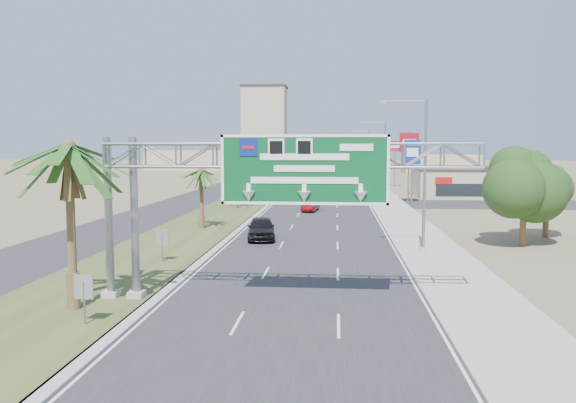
# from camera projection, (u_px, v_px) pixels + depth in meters

# --- Properties ---
(road) EXTENTS (12.00, 300.00, 0.02)m
(road) POSITION_uv_depth(u_px,v_px,m) (328.00, 179.00, 124.21)
(road) COLOR #28282B
(road) RESTS_ON ground
(sidewalk_right) EXTENTS (4.00, 300.00, 0.10)m
(sidewalk_right) POSITION_uv_depth(u_px,v_px,m) (366.00, 179.00, 123.48)
(sidewalk_right) COLOR #9E9B93
(sidewalk_right) RESTS_ON ground
(median_grass) EXTENTS (7.00, 300.00, 0.12)m
(median_grass) POSITION_uv_depth(u_px,v_px,m) (283.00, 179.00, 125.06)
(median_grass) COLOR #384D22
(median_grass) RESTS_ON ground
(opposing_road) EXTENTS (8.00, 300.00, 0.02)m
(opposing_road) POSITION_uv_depth(u_px,v_px,m) (252.00, 179.00, 125.66)
(opposing_road) COLOR #28282B
(opposing_road) RESTS_ON ground
(sign_gantry) EXTENTS (16.75, 1.24, 7.50)m
(sign_gantry) POSITION_uv_depth(u_px,v_px,m) (269.00, 168.00, 24.47)
(sign_gantry) COLOR gray
(sign_gantry) RESTS_ON ground
(palm_near) EXTENTS (5.70, 5.70, 8.35)m
(palm_near) POSITION_uv_depth(u_px,v_px,m) (68.00, 148.00, 23.18)
(palm_near) COLOR brown
(palm_near) RESTS_ON ground
(palm_row_b) EXTENTS (3.99, 3.99, 5.95)m
(palm_row_b) POSITION_uv_depth(u_px,v_px,m) (201.00, 172.00, 47.20)
(palm_row_b) COLOR brown
(palm_row_b) RESTS_ON ground
(palm_row_c) EXTENTS (3.99, 3.99, 6.75)m
(palm_row_c) POSITION_uv_depth(u_px,v_px,m) (235.00, 159.00, 62.99)
(palm_row_c) COLOR brown
(palm_row_c) RESTS_ON ground
(palm_row_d) EXTENTS (3.99, 3.99, 5.45)m
(palm_row_d) POSITION_uv_depth(u_px,v_px,m) (257.00, 165.00, 80.96)
(palm_row_d) COLOR brown
(palm_row_d) RESTS_ON ground
(palm_row_e) EXTENTS (3.99, 3.99, 6.15)m
(palm_row_e) POSITION_uv_depth(u_px,v_px,m) (272.00, 158.00, 99.74)
(palm_row_e) COLOR brown
(palm_row_e) RESTS_ON ground
(palm_row_f) EXTENTS (3.99, 3.99, 5.75)m
(palm_row_f) POSITION_uv_depth(u_px,v_px,m) (285.00, 158.00, 124.57)
(palm_row_f) COLOR brown
(palm_row_f) RESTS_ON ground
(streetlight_near) EXTENTS (3.27, 0.44, 10.00)m
(streetlight_near) POSITION_uv_depth(u_px,v_px,m) (421.00, 183.00, 35.86)
(streetlight_near) COLOR gray
(streetlight_near) RESTS_ON ground
(streetlight_mid) EXTENTS (3.27, 0.44, 10.00)m
(streetlight_mid) POSITION_uv_depth(u_px,v_px,m) (383.00, 167.00, 65.61)
(streetlight_mid) COLOR gray
(streetlight_mid) RESTS_ON ground
(streetlight_far) EXTENTS (3.27, 0.44, 10.00)m
(streetlight_far) POSITION_uv_depth(u_px,v_px,m) (367.00, 160.00, 101.32)
(streetlight_far) COLOR gray
(streetlight_far) RESTS_ON ground
(signal_mast) EXTENTS (10.28, 0.71, 8.00)m
(signal_mast) POSITION_uv_depth(u_px,v_px,m) (358.00, 161.00, 85.59)
(signal_mast) COLOR gray
(signal_mast) RESTS_ON ground
(store_building) EXTENTS (18.00, 10.00, 4.00)m
(store_building) POSITION_uv_depth(u_px,v_px,m) (480.00, 183.00, 78.50)
(store_building) COLOR tan
(store_building) RESTS_ON ground
(oak_near) EXTENTS (4.50, 4.50, 6.80)m
(oak_near) POSITION_uv_depth(u_px,v_px,m) (525.00, 182.00, 39.19)
(oak_near) COLOR brown
(oak_near) RESTS_ON ground
(oak_far) EXTENTS (3.50, 3.50, 5.60)m
(oak_far) POSITION_uv_depth(u_px,v_px,m) (547.00, 188.00, 42.97)
(oak_far) COLOR brown
(oak_far) RESTS_ON ground
(median_signback_a) EXTENTS (0.75, 0.08, 2.08)m
(median_signback_a) POSITION_uv_depth(u_px,v_px,m) (84.00, 291.00, 21.60)
(median_signback_a) COLOR gray
(median_signback_a) RESTS_ON ground
(median_signback_b) EXTENTS (0.75, 0.08, 2.08)m
(median_signback_b) POSITION_uv_depth(u_px,v_px,m) (162.00, 240.00, 33.56)
(median_signback_b) COLOR gray
(median_signback_b) RESTS_ON ground
(tower_distant) EXTENTS (20.00, 16.00, 35.00)m
(tower_distant) POSITION_uv_depth(u_px,v_px,m) (265.00, 125.00, 264.11)
(tower_distant) COLOR tan
(tower_distant) RESTS_ON ground
(building_distant_left) EXTENTS (24.00, 14.00, 6.00)m
(building_distant_left) POSITION_uv_depth(u_px,v_px,m) (188.00, 160.00, 177.36)
(building_distant_left) COLOR tan
(building_distant_left) RESTS_ON ground
(building_distant_right) EXTENTS (20.00, 12.00, 5.00)m
(building_distant_right) POSITION_uv_depth(u_px,v_px,m) (441.00, 164.00, 151.15)
(building_distant_right) COLOR tan
(building_distant_right) RESTS_ON ground
(car_left_lane) EXTENTS (2.63, 5.20, 1.70)m
(car_left_lane) POSITION_uv_depth(u_px,v_px,m) (261.00, 228.00, 42.41)
(car_left_lane) COLOR black
(car_left_lane) RESTS_ON ground
(car_mid_lane) EXTENTS (1.92, 4.20, 1.34)m
(car_mid_lane) POSITION_uv_depth(u_px,v_px,m) (311.00, 205.00, 61.15)
(car_mid_lane) COLOR maroon
(car_mid_lane) RESTS_ON ground
(car_right_lane) EXTENTS (2.53, 4.95, 1.34)m
(car_right_lane) POSITION_uv_depth(u_px,v_px,m) (340.00, 195.00, 73.87)
(car_right_lane) COLOR gray
(car_right_lane) RESTS_ON ground
(car_far) EXTENTS (2.28, 5.27, 1.51)m
(car_far) POSITION_uv_depth(u_px,v_px,m) (300.00, 187.00, 89.16)
(car_far) COLOR black
(car_far) RESTS_ON ground
(pole_sign_red_near) EXTENTS (2.41, 0.73, 8.96)m
(pole_sign_red_near) POSITION_uv_depth(u_px,v_px,m) (409.00, 147.00, 69.66)
(pole_sign_red_near) COLOR gray
(pole_sign_red_near) RESTS_ON ground
(pole_sign_blue) EXTENTS (2.01, 0.43, 8.07)m
(pole_sign_blue) POSITION_uv_depth(u_px,v_px,m) (412.00, 155.00, 68.77)
(pole_sign_blue) COLOR gray
(pole_sign_blue) RESTS_ON ground
(pole_sign_red_far) EXTENTS (2.18, 1.01, 8.31)m
(pole_sign_red_far) POSITION_uv_depth(u_px,v_px,m) (395.00, 150.00, 98.24)
(pole_sign_red_far) COLOR gray
(pole_sign_red_far) RESTS_ON ground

